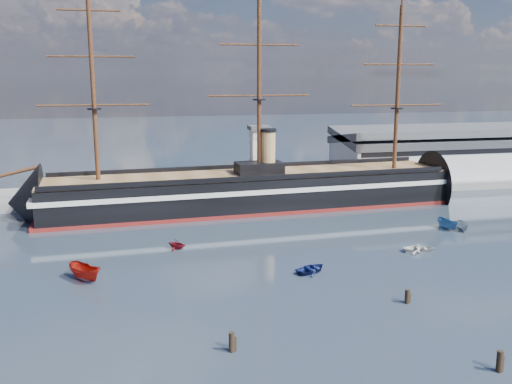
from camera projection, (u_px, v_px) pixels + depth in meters
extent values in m
plane|color=#26323C|center=(283.00, 232.00, 107.12)|extent=(600.00, 600.00, 0.00)
cube|color=slate|center=(284.00, 192.00, 143.65)|extent=(180.00, 18.00, 2.00)
cube|color=#B7BABC|center=(448.00, 156.00, 156.41)|extent=(62.00, 20.00, 10.00)
cube|color=#3F4247|center=(450.00, 136.00, 155.26)|extent=(63.00, 21.00, 2.00)
cube|color=silver|center=(259.00, 159.00, 137.44)|extent=(4.00, 4.00, 14.00)
cube|color=#3F4247|center=(259.00, 128.00, 135.91)|extent=(5.00, 5.00, 1.00)
cube|color=black|center=(250.00, 191.00, 124.95)|extent=(88.74, 20.80, 7.00)
cube|color=silver|center=(250.00, 185.00, 124.70)|extent=(90.75, 21.15, 1.00)
cube|color=maroon|center=(250.00, 207.00, 125.69)|extent=(90.75, 21.11, 0.90)
cone|color=black|center=(25.00, 202.00, 114.97)|extent=(14.84, 16.42, 15.68)
cone|color=black|center=(442.00, 183.00, 135.05)|extent=(11.84, 16.26, 15.68)
cube|color=brown|center=(250.00, 175.00, 124.21)|extent=(88.67, 19.52, 0.40)
cube|color=black|center=(259.00, 168.00, 124.36)|extent=(10.31, 6.54, 2.50)
cylinder|color=tan|center=(268.00, 152.00, 124.08)|extent=(3.20, 3.20, 9.00)
cylinder|color=#381E0F|center=(93.00, 86.00, 113.38)|extent=(0.90, 0.90, 38.00)
cylinder|color=#381E0F|center=(259.00, 75.00, 120.32)|extent=(0.90, 0.90, 42.00)
cylinder|color=#381E0F|center=(398.00, 89.00, 127.84)|extent=(0.90, 0.90, 36.00)
imported|color=#A1170D|center=(86.00, 281.00, 81.94)|extent=(7.87, 6.92, 3.09)
imported|color=navy|center=(312.00, 272.00, 85.53)|extent=(2.75, 3.52, 1.54)
imported|color=gray|center=(462.00, 230.00, 108.29)|extent=(5.40, 2.84, 2.05)
imported|color=maroon|center=(177.00, 249.00, 96.78)|extent=(5.32, 5.70, 2.00)
imported|color=silver|center=(420.00, 252.00, 95.17)|extent=(1.84, 3.45, 1.53)
imported|color=#315B89|center=(447.00, 229.00, 109.04)|extent=(6.55, 3.36, 2.50)
cylinder|color=black|center=(232.00, 352.00, 61.07)|extent=(0.64, 0.64, 2.91)
cylinder|color=black|center=(499.00, 372.00, 56.95)|extent=(0.64, 0.64, 2.96)
cylinder|color=black|center=(407.00, 303.00, 73.93)|extent=(0.64, 0.64, 2.55)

